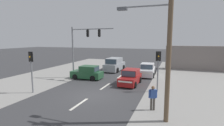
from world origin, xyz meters
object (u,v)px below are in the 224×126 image
at_px(pedestal_signal_right_kerb, 158,65).
at_px(hatchback_receding_far, 130,77).
at_px(utility_pole_foreground_right, 167,36).
at_px(traffic_signal_mast, 82,43).
at_px(pedestrian_at_kerb, 153,97).
at_px(pedestal_signal_left_kerb, 31,65).
at_px(sedan_crossing_left, 147,70).
at_px(hatchback_kerbside_parked, 87,73).
at_px(suv_oncoming_mid, 114,65).

bearing_deg(pedestal_signal_right_kerb, hatchback_receding_far, 148.53).
relative_size(utility_pole_foreground_right, traffic_signal_mast, 1.47).
bearing_deg(pedestrian_at_kerb, pedestal_signal_left_kerb, 178.41).
height_order(utility_pole_foreground_right, pedestal_signal_right_kerb, utility_pole_foreground_right).
bearing_deg(sedan_crossing_left, pedestal_signal_left_kerb, -127.63).
distance_m(pedestal_signal_left_kerb, pedestrian_at_kerb, 10.24).
bearing_deg(pedestal_signal_right_kerb, hatchback_kerbside_parked, 163.14).
bearing_deg(pedestrian_at_kerb, pedestal_signal_right_kerb, 91.21).
xyz_separation_m(pedestal_signal_left_kerb, suv_oncoming_mid, (3.17, 12.43, -1.53)).
relative_size(utility_pole_foreground_right, suv_oncoming_mid, 1.93).
bearing_deg(hatchback_receding_far, traffic_signal_mast, 174.07).
distance_m(suv_oncoming_mid, sedan_crossing_left, 5.33).
relative_size(hatchback_receding_far, suv_oncoming_mid, 0.80).
bearing_deg(hatchback_kerbside_parked, pedestal_signal_right_kerb, -16.86).
height_order(utility_pole_foreground_right, traffic_signal_mast, utility_pole_foreground_right).
relative_size(suv_oncoming_mid, hatchback_kerbside_parked, 1.26).
bearing_deg(pedestrian_at_kerb, hatchback_receding_far, 116.06).
relative_size(traffic_signal_mast, pedestrian_at_kerb, 3.68).
bearing_deg(pedestal_signal_left_kerb, pedestrian_at_kerb, -1.59).
relative_size(utility_pole_foreground_right, pedestal_signal_right_kerb, 2.48).
height_order(pedestal_signal_left_kerb, pedestrian_at_kerb, pedestal_signal_left_kerb).
relative_size(hatchback_receding_far, sedan_crossing_left, 0.86).
height_order(traffic_signal_mast, hatchback_receding_far, traffic_signal_mast).
bearing_deg(pedestal_signal_left_kerb, utility_pole_foreground_right, -8.52).
bearing_deg(pedestrian_at_kerb, hatchback_kerbside_parked, 140.72).
bearing_deg(utility_pole_foreground_right, pedestal_signal_left_kerb, 171.48).
height_order(utility_pole_foreground_right, hatchback_receding_far, utility_pole_foreground_right).
xyz_separation_m(traffic_signal_mast, suv_oncoming_mid, (1.85, 6.08, -3.26)).
height_order(sedan_crossing_left, pedestrian_at_kerb, pedestrian_at_kerb).
xyz_separation_m(pedestal_signal_right_kerb, hatchback_kerbside_parked, (-8.16, 2.47, -1.71)).
bearing_deg(pedestal_signal_right_kerb, suv_oncoming_mid, 129.15).
xyz_separation_m(pedestal_signal_right_kerb, hatchback_receding_far, (-2.85, 1.75, -1.71)).
bearing_deg(sedan_crossing_left, suv_oncoming_mid, 159.98).
xyz_separation_m(traffic_signal_mast, hatchback_kerbside_parked, (0.56, 0.12, -3.44)).
distance_m(utility_pole_foreground_right, traffic_signal_mast, 12.47).
distance_m(traffic_signal_mast, suv_oncoming_mid, 7.14).
xyz_separation_m(utility_pole_foreground_right, traffic_signal_mast, (-9.56, 7.98, -0.63)).
bearing_deg(pedestal_signal_right_kerb, sedan_crossing_left, 105.72).
bearing_deg(hatchback_receding_far, pedestal_signal_left_kerb, -141.37).
bearing_deg(hatchback_kerbside_parked, traffic_signal_mast, -168.40).
height_order(utility_pole_foreground_right, suv_oncoming_mid, utility_pole_foreground_right).
bearing_deg(suv_oncoming_mid, hatchback_kerbside_parked, -102.19).
distance_m(pedestal_signal_right_kerb, suv_oncoming_mid, 10.98).
bearing_deg(hatchback_kerbside_parked, pedestrian_at_kerb, -39.28).
relative_size(utility_pole_foreground_right, pedestal_signal_left_kerb, 2.48).
bearing_deg(hatchback_receding_far, pedestrian_at_kerb, -63.94).
bearing_deg(sedan_crossing_left, hatchback_kerbside_parked, -146.68).
distance_m(hatchback_receding_far, hatchback_kerbside_parked, 5.35).
xyz_separation_m(traffic_signal_mast, sedan_crossing_left, (6.86, 4.25, -3.44)).
bearing_deg(pedestal_signal_left_kerb, sedan_crossing_left, 52.37).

